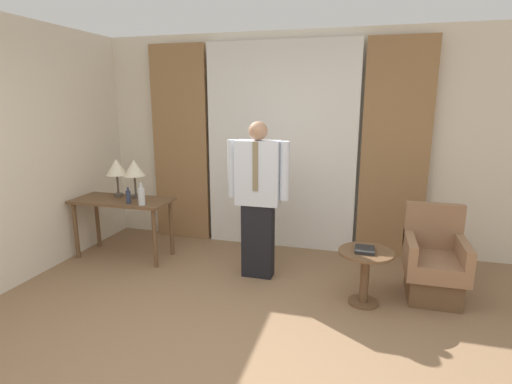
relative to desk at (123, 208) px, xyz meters
The scene contains 13 objects.
wall_back 2.14m from the desk, 29.78° to the left, with size 10.00×0.06×2.70m.
curtain_sheer_center 2.06m from the desk, 26.45° to the left, with size 1.89×0.06×2.58m.
curtain_drape_left 1.16m from the desk, 66.70° to the left, with size 0.77×0.06×2.58m.
curtain_drape_right 3.30m from the desk, 15.57° to the left, with size 0.77×0.06×2.58m.
desk is the anchor object (origin of this frame).
table_lamp_left 0.50m from the desk, 135.90° to the left, with size 0.25×0.25×0.47m.
table_lamp_right 0.50m from the desk, 44.10° to the left, with size 0.25×0.25×0.47m.
bottle_near_edge 0.29m from the desk, 36.43° to the right, with size 0.06×0.06×0.18m.
bottle_by_lamp 0.46m from the desk, 24.12° to the right, with size 0.08×0.08×0.25m.
person 1.74m from the desk, ahead, with size 0.66×0.22×1.68m.
armchair 3.49m from the desk, ahead, with size 0.55×0.62×0.88m.
side_table 2.88m from the desk, ahead, with size 0.51×0.51×0.53m.
book 2.86m from the desk, ahead, with size 0.18×0.20×0.03m.
Camera 1 is at (1.03, -2.11, 1.89)m, focal length 28.00 mm.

